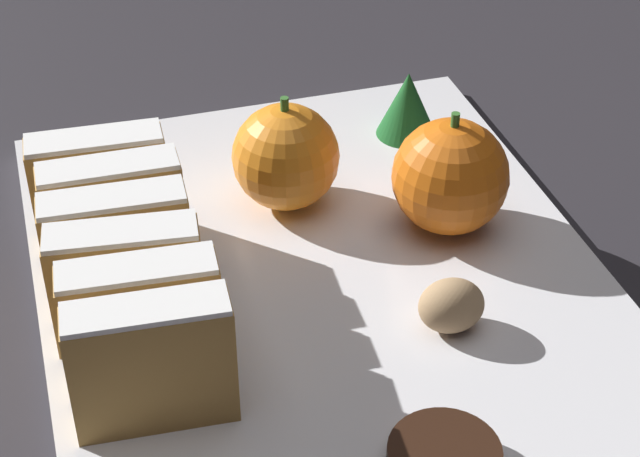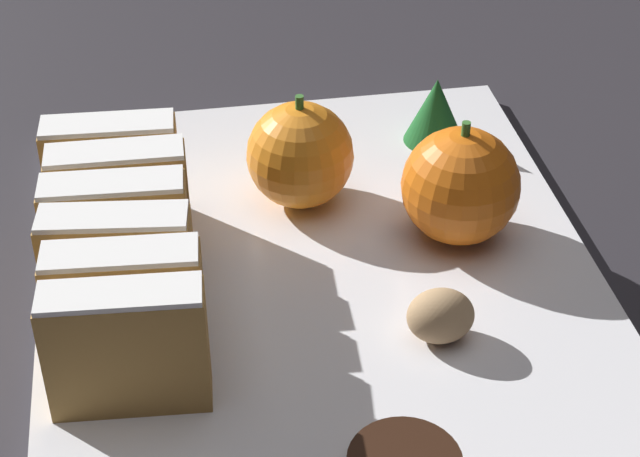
{
  "view_description": "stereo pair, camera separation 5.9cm",
  "coord_description": "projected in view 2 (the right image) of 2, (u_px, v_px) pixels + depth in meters",
  "views": [
    {
      "loc": [
        -0.14,
        -0.46,
        0.39
      ],
      "look_at": [
        0.0,
        0.0,
        0.04
      ],
      "focal_mm": 60.0,
      "sensor_mm": 36.0,
      "label": 1
    },
    {
      "loc": [
        -0.08,
        -0.47,
        0.39
      ],
      "look_at": [
        0.0,
        0.0,
        0.04
      ],
      "focal_mm": 60.0,
      "sensor_mm": 36.0,
      "label": 2
    }
  ],
  "objects": [
    {
      "name": "stollen_slice_fifth",
      "position": [
        121.0,
        202.0,
        0.6
      ],
      "size": [
        0.08,
        0.03,
        0.07
      ],
      "color": "#B28442",
      "rests_on": "serving_platter"
    },
    {
      "name": "orange_near",
      "position": [
        294.0,
        156.0,
        0.65
      ],
      "size": [
        0.07,
        0.07,
        0.07
      ],
      "color": "orange",
      "rests_on": "serving_platter"
    },
    {
      "name": "stollen_slice_front",
      "position": [
        127.0,
        348.0,
        0.51
      ],
      "size": [
        0.08,
        0.03,
        0.07
      ],
      "color": "#B28442",
      "rests_on": "serving_platter"
    },
    {
      "name": "stollen_slice_third",
      "position": [
        119.0,
        269.0,
        0.56
      ],
      "size": [
        0.08,
        0.03,
        0.07
      ],
      "color": "#B28442",
      "rests_on": "serving_platter"
    },
    {
      "name": "evergreen_sprig",
      "position": [
        436.0,
        110.0,
        0.71
      ],
      "size": [
        0.04,
        0.04,
        0.05
      ],
      "color": "#195623",
      "rests_on": "serving_platter"
    },
    {
      "name": "walnut",
      "position": [
        441.0,
        316.0,
        0.56
      ],
      "size": [
        0.04,
        0.03,
        0.03
      ],
      "color": "tan",
      "rests_on": "serving_platter"
    },
    {
      "name": "stollen_slice_sixth",
      "position": [
        113.0,
        173.0,
        0.63
      ],
      "size": [
        0.08,
        0.03,
        0.07
      ],
      "color": "#B28442",
      "rests_on": "serving_platter"
    },
    {
      "name": "orange_far",
      "position": [
        461.0,
        186.0,
        0.62
      ],
      "size": [
        0.07,
        0.07,
        0.08
      ],
      "color": "orange",
      "rests_on": "serving_platter"
    },
    {
      "name": "ground_plane",
      "position": [
        320.0,
        287.0,
        0.62
      ],
      "size": [
        6.0,
        6.0,
        0.0
      ],
      "primitive_type": "plane",
      "color": "#28262B"
    },
    {
      "name": "stollen_slice_second",
      "position": [
        126.0,
        306.0,
        0.53
      ],
      "size": [
        0.08,
        0.03,
        0.07
      ],
      "color": "#B28442",
      "rests_on": "serving_platter"
    },
    {
      "name": "stollen_slice_fourth",
      "position": [
        118.0,
        234.0,
        0.58
      ],
      "size": [
        0.08,
        0.03,
        0.07
      ],
      "color": "#B28442",
      "rests_on": "serving_platter"
    },
    {
      "name": "serving_platter",
      "position": [
        320.0,
        279.0,
        0.61
      ],
      "size": [
        0.32,
        0.39,
        0.01
      ],
      "color": "white",
      "rests_on": "ground_plane"
    }
  ]
}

